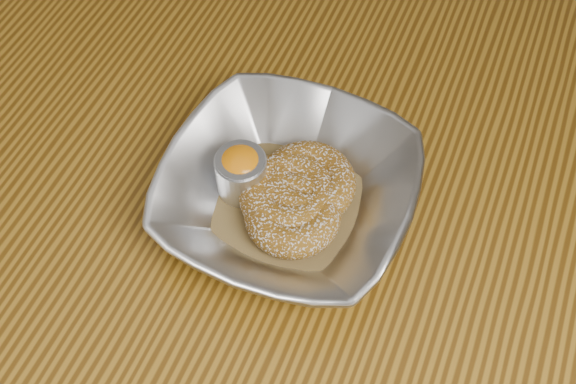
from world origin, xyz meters
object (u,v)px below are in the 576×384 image
at_px(table, 225,190).
at_px(serving_bowl, 288,193).
at_px(donut_extra, 289,195).
at_px(ramekin, 241,172).
at_px(donut_front, 293,215).
at_px(donut_back, 308,183).

xyz_separation_m(table, serving_bowl, (0.10, -0.05, 0.13)).
distance_m(donut_extra, ramekin, 0.05).
relative_size(serving_bowl, ramekin, 4.42).
xyz_separation_m(serving_bowl, ramekin, (-0.05, 0.00, 0.01)).
bearing_deg(table, ramekin, -43.88).
xyz_separation_m(table, ramekin, (0.05, -0.05, 0.13)).
bearing_deg(donut_front, table, 148.03).
bearing_deg(ramekin, donut_front, -18.07).
xyz_separation_m(table, donut_front, (0.11, -0.07, 0.12)).
distance_m(donut_front, donut_extra, 0.02).
distance_m(serving_bowl, donut_extra, 0.00).
xyz_separation_m(donut_front, donut_extra, (-0.01, 0.02, 0.00)).
relative_size(donut_back, ramekin, 1.74).
bearing_deg(ramekin, serving_bowl, -0.85).
height_order(serving_bowl, ramekin, ramekin).
height_order(donut_front, ramekin, ramekin).
distance_m(serving_bowl, donut_front, 0.02).
height_order(table, donut_extra, donut_extra).
bearing_deg(donut_front, donut_back, 90.49).
bearing_deg(serving_bowl, donut_back, 57.43).
bearing_deg(donut_extra, donut_back, 60.13).
xyz_separation_m(donut_back, donut_front, (0.00, -0.04, -0.00)).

